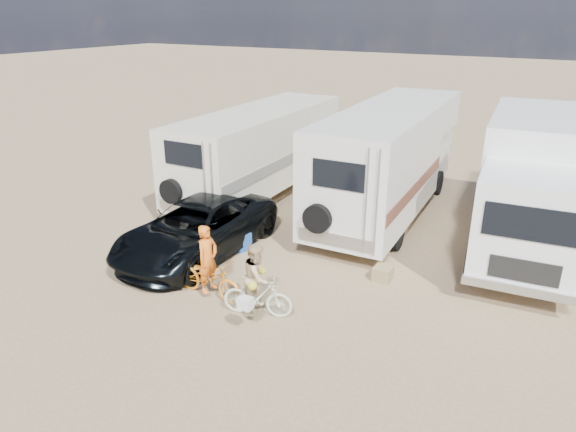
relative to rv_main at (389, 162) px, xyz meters
The scene contains 11 objects.
ground 7.34m from the rv_main, 89.78° to the right, with size 140.00×140.00×0.00m, color tan.
rv_main is the anchor object (origin of this frame).
rv_left 4.64m from the rv_main, behind, with size 2.40×8.12×2.97m, color beige, non-canonical shape.
box_truck 4.33m from the rv_main, ahead, with size 2.56×7.38×3.57m, color white, non-canonical shape.
dark_suv 6.49m from the rv_main, 122.20° to the right, with size 2.38×5.16×1.44m, color black.
bike_man 7.44m from the rv_main, 103.43° to the right, with size 0.64×1.84×0.96m, color orange.
bike_woman 7.37m from the rv_main, 92.40° to the right, with size 0.44×1.55×0.93m, color beige.
rider_man 7.39m from the rv_main, 103.43° to the right, with size 0.58×0.38×1.59m, color orange.
rider_woman 7.32m from the rv_main, 92.40° to the right, with size 0.74×0.58×1.52m, color tan.
cooler 5.52m from the rv_main, 119.23° to the right, with size 0.61×0.44×0.49m, color navy.
crate 4.90m from the rv_main, 71.03° to the right, with size 0.43×0.43×0.35m, color #8E7C50.
Camera 1 is at (5.05, -8.27, 6.22)m, focal length 32.47 mm.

